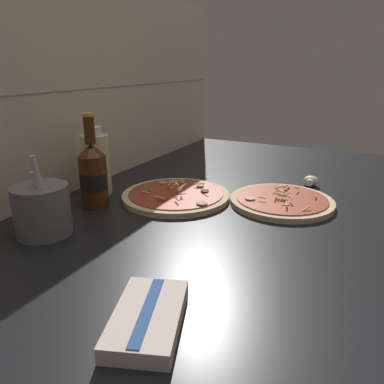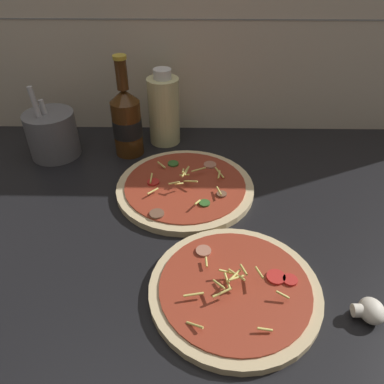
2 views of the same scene
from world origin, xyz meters
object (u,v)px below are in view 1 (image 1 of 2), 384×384
at_px(mushroom_left, 311,181).
at_px(pizza_near, 281,201).
at_px(beer_bottle, 93,174).
at_px(utensil_crock, 42,210).
at_px(oil_bottle, 96,164).
at_px(dish_towel, 148,318).
at_px(pizza_far, 176,195).

bearing_deg(mushroom_left, pizza_near, 167.94).
relative_size(beer_bottle, utensil_crock, 1.33).
distance_m(beer_bottle, oil_bottle, 0.10).
xyz_separation_m(beer_bottle, oil_bottle, (0.08, 0.06, 0.00)).
xyz_separation_m(oil_bottle, dish_towel, (-0.41, -0.43, -0.07)).
xyz_separation_m(oil_bottle, utensil_crock, (-0.26, -0.07, -0.03)).
height_order(oil_bottle, dish_towel, oil_bottle).
bearing_deg(oil_bottle, utensil_crock, -164.66).
bearing_deg(beer_bottle, oil_bottle, 35.91).
height_order(pizza_far, mushroom_left, pizza_far).
bearing_deg(pizza_near, utensil_crock, 134.56).
height_order(pizza_far, beer_bottle, beer_bottle).
distance_m(pizza_near, oil_bottle, 0.50).
distance_m(pizza_far, utensil_crock, 0.35).
bearing_deg(dish_towel, beer_bottle, 48.26).
distance_m(pizza_near, mushroom_left, 0.19).
height_order(oil_bottle, mushroom_left, oil_bottle).
relative_size(pizza_near, utensil_crock, 1.50).
bearing_deg(dish_towel, pizza_far, 24.46).
distance_m(pizza_far, beer_bottle, 0.22).
relative_size(oil_bottle, utensil_crock, 1.06).
relative_size(oil_bottle, mushroom_left, 4.11).
relative_size(beer_bottle, oil_bottle, 1.26).
bearing_deg(dish_towel, mushroom_left, -6.97).
bearing_deg(pizza_near, beer_bottle, 118.18).
xyz_separation_m(pizza_far, beer_bottle, (-0.14, 0.16, 0.08)).
bearing_deg(beer_bottle, dish_towel, -131.74).
xyz_separation_m(pizza_near, utensil_crock, (-0.40, 0.41, 0.05)).
height_order(utensil_crock, dish_towel, utensil_crock).
relative_size(pizza_near, mushroom_left, 5.85).
xyz_separation_m(mushroom_left, utensil_crock, (-0.59, 0.45, 0.04)).
bearing_deg(utensil_crock, dish_towel, -113.10).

